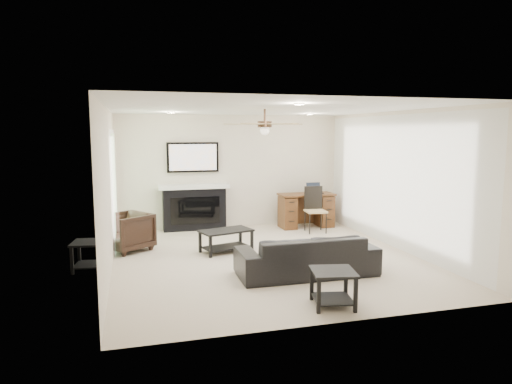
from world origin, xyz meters
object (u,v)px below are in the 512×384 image
sofa (307,255)px  armchair (127,232)px  fireplace_unit (194,186)px  coffee_table (226,241)px  desk (306,210)px

sofa → armchair: size_ratio=2.74×
armchair → fireplace_unit: 2.12m
sofa → coffee_table: 1.84m
armchair → desk: desk is taller
sofa → coffee_table: sofa is taller
sofa → fireplace_unit: (-1.19, 3.60, 0.65)m
coffee_table → desk: (2.17, 1.65, 0.18)m
sofa → desk: size_ratio=1.70×
fireplace_unit → armchair: bearing=-134.2°
coffee_table → fireplace_unit: size_ratio=0.47×
armchair → fireplace_unit: (1.41, 1.45, 0.61)m
sofa → desk: desk is taller
fireplace_unit → desk: (2.46, -0.36, -0.57)m
fireplace_unit → coffee_table: bearing=-81.8°
sofa → coffee_table: (-0.90, 1.60, -0.10)m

